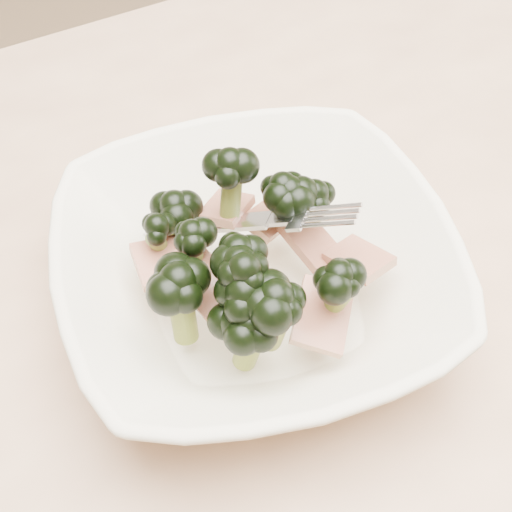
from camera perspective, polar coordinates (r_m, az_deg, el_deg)
name	(u,v)px	position (r m, az deg, el deg)	size (l,w,h in m)	color
dining_table	(358,314)	(0.64, 8.19, -4.60)	(1.20, 0.80, 0.75)	tan
broccoli_dish	(255,269)	(0.49, -0.11, -1.05)	(0.33, 0.33, 0.12)	#ECE3C7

